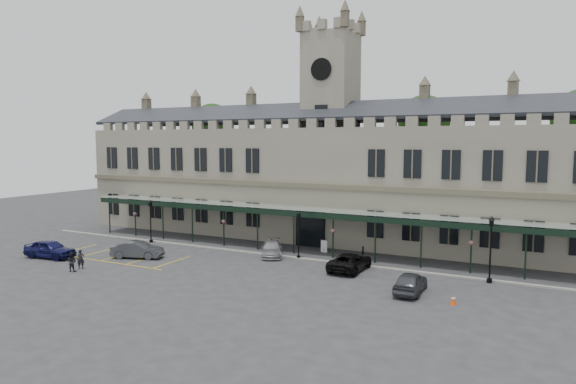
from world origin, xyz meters
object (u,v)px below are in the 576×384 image
at_px(station_building, 330,180).
at_px(person_b, 72,262).
at_px(car_taxi, 272,249).
at_px(car_right_a, 410,282).
at_px(car_left_b, 137,250).
at_px(lamp_post_mid, 299,230).
at_px(car_left_a, 50,249).
at_px(traffic_cone, 453,300).
at_px(lamp_post_left, 150,217).
at_px(car_van, 350,262).
at_px(person_a, 81,259).
at_px(lamp_post_right, 491,243).
at_px(clock_tower, 331,118).
at_px(sign_board, 324,246).

relative_size(station_building, person_b, 37.17).
height_order(car_taxi, car_right_a, car_right_a).
height_order(car_left_b, car_taxi, car_left_b).
distance_m(lamp_post_mid, car_left_a, 22.84).
height_order(traffic_cone, car_right_a, car_right_a).
bearing_deg(car_left_a, car_right_a, -89.40).
xyz_separation_m(lamp_post_left, car_left_a, (-3.17, -9.81, -1.87)).
distance_m(lamp_post_left, car_van, 22.99).
distance_m(car_left_a, car_van, 27.32).
distance_m(traffic_cone, person_a, 29.71).
distance_m(traffic_cone, car_left_b, 28.05).
relative_size(station_building, lamp_post_left, 13.13).
bearing_deg(lamp_post_mid, car_van, -18.06).
bearing_deg(person_b, car_left_a, -41.95).
xyz_separation_m(lamp_post_mid, traffic_cone, (14.81, -7.15, -2.31)).
bearing_deg(car_van, lamp_post_mid, -17.56).
bearing_deg(person_b, lamp_post_right, -177.29).
xyz_separation_m(clock_tower, car_van, (7.00, -12.35, -12.38)).
xyz_separation_m(clock_tower, lamp_post_right, (17.67, -11.03, -10.09)).
xyz_separation_m(clock_tower, lamp_post_mid, (1.34, -10.51, -10.48)).
height_order(car_left_a, car_left_b, car_left_a).
xyz_separation_m(clock_tower, person_a, (-13.20, -22.24, -12.30)).
xyz_separation_m(car_left_b, person_a, (-1.31, -5.22, 0.05)).
relative_size(station_building, car_right_a, 13.55).
bearing_deg(sign_board, car_van, -40.76).
xyz_separation_m(sign_board, person_a, (-15.53, -15.29, 0.24)).
bearing_deg(station_building, car_taxi, -97.38).
bearing_deg(car_left_a, lamp_post_right, -82.39).
distance_m(lamp_post_right, person_a, 32.92).
height_order(car_left_b, car_van, car_left_b).
xyz_separation_m(lamp_post_right, person_a, (-30.87, -11.20, -2.21)).
xyz_separation_m(car_left_b, car_taxi, (10.53, 6.37, -0.10)).
height_order(lamp_post_right, car_left_b, lamp_post_right).
bearing_deg(traffic_cone, sign_board, 142.24).
xyz_separation_m(sign_board, car_taxi, (-3.70, -3.70, 0.10)).
bearing_deg(traffic_cone, car_right_a, 157.32).
relative_size(car_taxi, person_b, 2.85).
height_order(lamp_post_mid, person_b, lamp_post_mid).
relative_size(traffic_cone, car_left_b, 0.14).
height_order(station_building, lamp_post_mid, station_building).
distance_m(lamp_post_mid, car_van, 6.24).
xyz_separation_m(clock_tower, lamp_post_left, (-15.85, -10.88, -10.40)).
bearing_deg(traffic_cone, person_b, -169.30).
relative_size(sign_board, car_van, 0.22).
distance_m(car_taxi, person_b, 17.21).
bearing_deg(car_right_a, station_building, -52.73).
xyz_separation_m(clock_tower, car_right_a, (13.00, -16.34, -12.36)).
xyz_separation_m(lamp_post_right, car_taxi, (-19.04, 0.39, -2.36)).
relative_size(car_van, car_right_a, 1.19).
bearing_deg(person_b, sign_board, -152.44).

